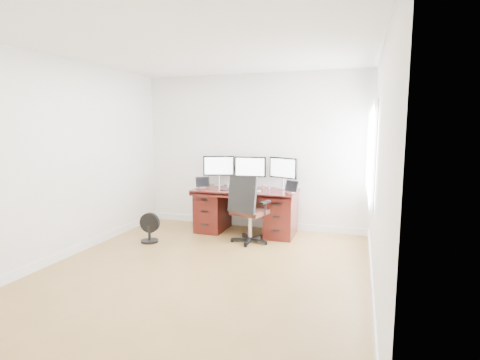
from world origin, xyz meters
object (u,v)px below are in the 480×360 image
(office_chair, at_px, (248,221))
(floor_fan, at_px, (149,228))
(desk, at_px, (246,209))
(monitor_center, at_px, (250,168))
(keyboard, at_px, (245,191))

(office_chair, bearing_deg, floor_fan, -147.54)
(floor_fan, bearing_deg, desk, 33.55)
(office_chair, bearing_deg, monitor_center, 120.35)
(desk, xyz_separation_m, monitor_center, (0.00, 0.24, 0.68))
(monitor_center, bearing_deg, floor_fan, -140.19)
(office_chair, xyz_separation_m, monitor_center, (-0.20, 0.77, 0.74))
(floor_fan, distance_m, monitor_center, 1.97)
(floor_fan, relative_size, keyboard, 1.85)
(floor_fan, xyz_separation_m, monitor_center, (1.28, 1.22, 0.86))
(floor_fan, relative_size, monitor_center, 0.84)
(desk, distance_m, monitor_center, 0.72)
(office_chair, height_order, keyboard, office_chair)
(desk, bearing_deg, keyboard, -78.61)
(desk, bearing_deg, office_chair, -69.28)
(floor_fan, height_order, keyboard, keyboard)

